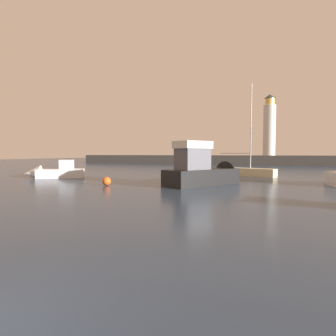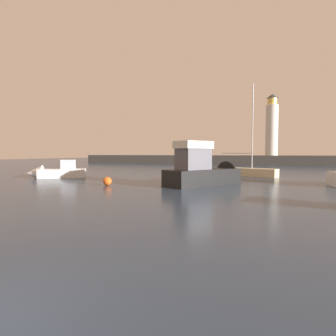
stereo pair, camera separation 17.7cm
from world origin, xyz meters
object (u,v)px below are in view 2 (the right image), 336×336
at_px(motorboat_1, 210,171).
at_px(mooring_buoy, 107,181).
at_px(lighthouse, 272,127).
at_px(motorboat_3, 54,172).
at_px(sailboat_moored, 246,171).

height_order(motorboat_1, mooring_buoy, motorboat_1).
xyz_separation_m(motorboat_1, mooring_buoy, (-8.00, -4.05, -0.78)).
xyz_separation_m(lighthouse, mooring_buoy, (-13.33, -46.82, -8.55)).
bearing_deg(motorboat_3, motorboat_1, 0.43).
height_order(lighthouse, motorboat_3, lighthouse).
xyz_separation_m(motorboat_1, sailboat_moored, (2.27, 10.15, -0.59)).
bearing_deg(lighthouse, mooring_buoy, -105.89).
bearing_deg(sailboat_moored, lighthouse, 84.63).
height_order(lighthouse, mooring_buoy, lighthouse).
height_order(motorboat_1, motorboat_3, motorboat_1).
bearing_deg(motorboat_1, sailboat_moored, 77.41).
relative_size(lighthouse, motorboat_3, 2.26).
bearing_deg(lighthouse, motorboat_1, -97.11).
bearing_deg(lighthouse, sailboat_moored, -95.37).
relative_size(lighthouse, motorboat_1, 1.60).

